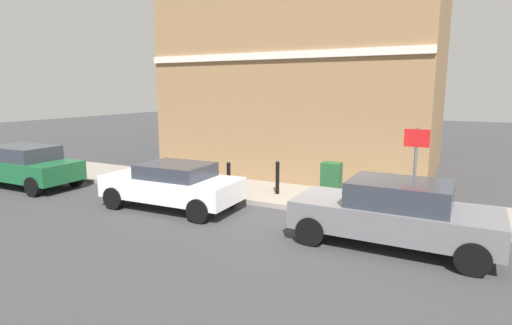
% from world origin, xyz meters
% --- Properties ---
extents(ground, '(80.00, 80.00, 0.00)m').
position_xyz_m(ground, '(0.00, 0.00, 0.00)').
color(ground, '#38383A').
extents(sidewalk, '(2.55, 30.00, 0.15)m').
position_xyz_m(sidewalk, '(1.93, 6.00, 0.07)').
color(sidewalk, gray).
rests_on(sidewalk, ground).
extents(corner_building, '(7.83, 10.11, 7.90)m').
position_xyz_m(corner_building, '(7.06, 3.05, 3.95)').
color(corner_building, olive).
rests_on(corner_building, ground).
extents(car_grey, '(1.95, 4.30, 1.46)m').
position_xyz_m(car_grey, '(-0.79, -1.64, 0.75)').
color(car_grey, slate).
rests_on(car_grey, ground).
extents(car_white, '(1.88, 4.00, 1.31)m').
position_xyz_m(car_white, '(-0.61, 4.47, 0.71)').
color(car_white, silver).
rests_on(car_white, ground).
extents(car_green, '(1.82, 4.47, 1.44)m').
position_xyz_m(car_green, '(-0.78, 10.91, 0.76)').
color(car_green, '#195933').
rests_on(car_green, ground).
extents(utility_cabinet, '(0.46, 0.61, 1.15)m').
position_xyz_m(utility_cabinet, '(1.63, 0.48, 0.68)').
color(utility_cabinet, '#1E4C28').
rests_on(utility_cabinet, sidewalk).
extents(bollard_near_cabinet, '(0.14, 0.14, 1.04)m').
position_xyz_m(bollard_near_cabinet, '(1.73, 2.22, 0.70)').
color(bollard_near_cabinet, black).
rests_on(bollard_near_cabinet, sidewalk).
extents(bollard_far_kerb, '(0.14, 0.14, 1.04)m').
position_xyz_m(bollard_far_kerb, '(0.90, 3.50, 0.70)').
color(bollard_far_kerb, black).
rests_on(bollard_far_kerb, sidewalk).
extents(street_sign, '(0.08, 0.60, 2.30)m').
position_xyz_m(street_sign, '(0.96, -1.83, 1.66)').
color(street_sign, '#59595B').
rests_on(street_sign, sidewalk).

